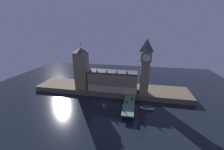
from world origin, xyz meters
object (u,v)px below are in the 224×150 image
object	(u,v)px
street_lamp_mid	(135,101)
car_southbound_lead	(131,109)
victoria_tower	(82,68)
street_lamp_near	(122,107)
clock_tower	(145,65)
car_northbound_lead	(127,102)
pedestrian_mid_walk	(134,102)
street_lamp_far	(125,95)
car_southbound_trail	(132,99)
boat_downstream	(147,108)
pedestrian_near_rail	(123,108)

from	to	relation	value
street_lamp_mid	car_southbound_lead	bearing A→B (deg)	-105.74
victoria_tower	street_lamp_near	distance (m)	84.95
street_lamp_near	clock_tower	bearing A→B (deg)	64.48
car_northbound_lead	street_lamp_mid	bearing A→B (deg)	-22.61
pedestrian_mid_walk	street_lamp_far	xyz separation A→B (m)	(-11.46, 10.97, 2.98)
street_lamp_near	street_lamp_mid	bearing A→B (deg)	51.15
pedestrian_mid_walk	street_lamp_mid	bearing A→B (deg)	-83.91
car_southbound_trail	clock_tower	bearing A→B (deg)	56.15
clock_tower	car_southbound_trail	bearing A→B (deg)	-123.85
car_northbound_lead	street_lamp_near	size ratio (longest dim) A/B	0.57
clock_tower	boat_downstream	distance (m)	52.07
street_lamp_mid	street_lamp_near	bearing A→B (deg)	-128.85
car_southbound_trail	car_southbound_lead	bearing A→B (deg)	-90.00
victoria_tower	street_lamp_mid	distance (m)	87.41
car_southbound_trail	boat_downstream	distance (m)	20.00
street_lamp_mid	street_lamp_far	size ratio (longest dim) A/B	1.14
boat_downstream	car_southbound_trail	bearing A→B (deg)	155.79
boat_downstream	car_southbound_lead	bearing A→B (deg)	-139.30
clock_tower	victoria_tower	xyz separation A→B (m)	(-86.68, 2.84, -9.43)
pedestrian_mid_walk	car_northbound_lead	bearing A→B (deg)	-179.12
victoria_tower	boat_downstream	xyz separation A→B (m)	(90.61, -30.92, -34.24)
pedestrian_mid_walk	victoria_tower	bearing A→B (deg)	157.79
pedestrian_near_rail	street_lamp_mid	world-z (taller)	street_lamp_mid
clock_tower	victoria_tower	distance (m)	87.24
pedestrian_near_rail	boat_downstream	size ratio (longest dim) A/B	0.09
car_southbound_trail	pedestrian_near_rail	xyz separation A→B (m)	(-8.29, -21.70, 0.12)
victoria_tower	pedestrian_near_rail	distance (m)	83.75
clock_tower	street_lamp_mid	bearing A→B (deg)	-108.06
street_lamp_near	street_lamp_far	xyz separation A→B (m)	(-0.00, 29.44, -0.40)
victoria_tower	car_southbound_lead	world-z (taller)	victoria_tower
car_northbound_lead	street_lamp_mid	size ratio (longest dim) A/B	0.55
car_northbound_lead	car_southbound_lead	size ratio (longest dim) A/B	0.96
clock_tower	pedestrian_near_rail	xyz separation A→B (m)	(-21.85, -41.91, -37.86)
car_northbound_lead	boat_downstream	world-z (taller)	car_northbound_lead
car_northbound_lead	pedestrian_near_rail	size ratio (longest dim) A/B	2.53
clock_tower	pedestrian_mid_walk	world-z (taller)	clock_tower
car_northbound_lead	street_lamp_mid	xyz separation A→B (m)	(8.69, -3.62, 3.79)
car_southbound_lead	street_lamp_far	size ratio (longest dim) A/B	0.65
street_lamp_mid	boat_downstream	size ratio (longest dim) A/B	0.42
car_northbound_lead	car_southbound_trail	bearing A→B (deg)	55.54
victoria_tower	pedestrian_mid_walk	world-z (taller)	victoria_tower
pedestrian_near_rail	clock_tower	bearing A→B (deg)	62.46
pedestrian_near_rail	boat_downstream	bearing A→B (deg)	28.21
pedestrian_mid_walk	street_lamp_near	xyz separation A→B (m)	(-11.46, -18.47, 3.39)
pedestrian_mid_walk	street_lamp_near	size ratio (longest dim) A/B	0.26
car_northbound_lead	pedestrian_mid_walk	size ratio (longest dim) A/B	2.17
car_southbound_lead	street_lamp_far	distance (m)	27.56
clock_tower	car_southbound_trail	world-z (taller)	clock_tower
clock_tower	car_southbound_lead	bearing A→B (deg)	-107.46
boat_downstream	pedestrian_near_rail	bearing A→B (deg)	-151.79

